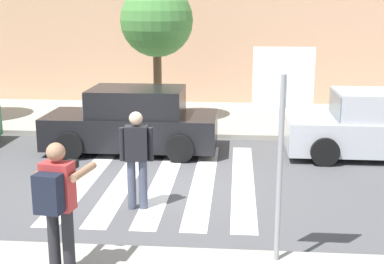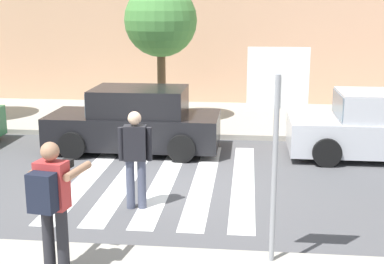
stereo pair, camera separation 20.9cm
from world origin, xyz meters
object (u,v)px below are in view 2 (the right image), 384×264
object	(u,v)px
parked_car_black	(136,122)
street_tree_center	(161,21)
stop_sign	(277,109)
pedestrian_crossing	(135,154)
photographer_with_backpack	(52,198)
parked_car_silver	(381,127)

from	to	relation	value
parked_car_black	street_tree_center	world-z (taller)	street_tree_center
stop_sign	street_tree_center	world-z (taller)	street_tree_center
pedestrian_crossing	street_tree_center	world-z (taller)	street_tree_center
photographer_with_backpack	street_tree_center	bearing A→B (deg)	90.80
photographer_with_backpack	parked_car_black	bearing A→B (deg)	92.87
street_tree_center	photographer_with_backpack	bearing A→B (deg)	-89.20
pedestrian_crossing	street_tree_center	distance (m)	6.84
parked_car_black	street_tree_center	xyz separation A→B (m)	(0.19, 2.77, 2.30)
photographer_with_backpack	pedestrian_crossing	distance (m)	2.74
parked_car_black	street_tree_center	distance (m)	3.60
stop_sign	pedestrian_crossing	distance (m)	3.26
street_tree_center	stop_sign	bearing A→B (deg)	-71.43
photographer_with_backpack	parked_car_silver	bearing A→B (deg)	49.78
stop_sign	pedestrian_crossing	world-z (taller)	stop_sign
photographer_with_backpack	parked_car_black	distance (m)	6.45
stop_sign	pedestrian_crossing	xyz separation A→B (m)	(-2.26, 2.01, -1.23)
stop_sign	parked_car_black	bearing A→B (deg)	118.00
stop_sign	parked_car_black	distance (m)	6.67
photographer_with_backpack	stop_sign	bearing A→B (deg)	14.02
stop_sign	street_tree_center	bearing A→B (deg)	108.57
parked_car_black	street_tree_center	bearing A→B (deg)	85.99
pedestrian_crossing	parked_car_silver	world-z (taller)	pedestrian_crossing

